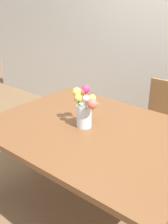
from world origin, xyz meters
TOP-DOWN VIEW (x-y plane):
  - ground_plane at (0.00, 0.00)m, footprint 12.00×12.00m
  - dining_table at (0.00, 0.00)m, footprint 1.62×1.20m
  - chair_far at (0.15, 0.94)m, footprint 0.42×0.42m
  - flower_vase at (-0.08, -0.01)m, footprint 0.26×0.18m

SIDE VIEW (x-z plane):
  - ground_plane at x=0.00m, z-range 0.00..0.00m
  - chair_far at x=0.15m, z-range 0.07..0.97m
  - dining_table at x=0.00m, z-range 0.30..1.04m
  - flower_vase at x=-0.08m, z-range 0.75..1.06m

